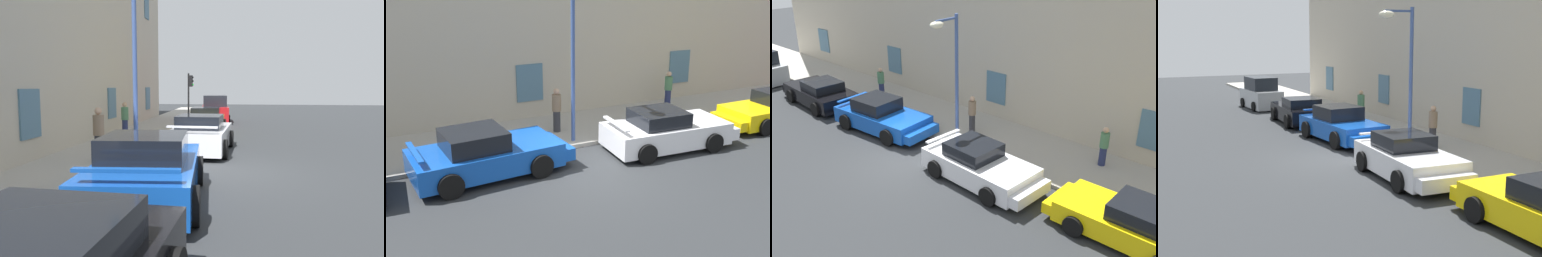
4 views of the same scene
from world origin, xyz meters
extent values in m
plane|color=#2B2D30|center=(0.00, 0.00, 0.00)|extent=(80.00, 80.00, 0.00)
cube|color=#A8A399|center=(0.00, 4.02, 0.07)|extent=(60.00, 3.62, 0.14)
cube|color=slate|center=(0.00, 5.80, 1.60)|extent=(1.10, 0.06, 1.50)
cube|color=slate|center=(7.38, 5.80, 1.60)|extent=(1.10, 0.06, 1.50)
cube|color=#144CB2|center=(-3.04, 1.42, 0.56)|extent=(4.51, 2.34, 0.71)
cube|color=black|center=(-3.37, 1.39, 1.19)|extent=(1.87, 1.74, 0.56)
cube|color=#144CB2|center=(-1.13, 1.56, 0.47)|extent=(1.45, 1.95, 0.39)
cube|color=#144CB2|center=(-5.05, 1.26, 1.13)|extent=(0.29, 1.72, 0.06)
cylinder|color=black|center=(-1.77, 2.52, 0.36)|extent=(0.74, 0.29, 0.73)
cylinder|color=black|center=(-1.62, 0.51, 0.36)|extent=(0.74, 0.29, 0.73)
cylinder|color=black|center=(-4.47, 2.32, 0.36)|extent=(0.74, 0.29, 0.73)
cylinder|color=black|center=(-4.32, 0.31, 0.36)|extent=(0.74, 0.29, 0.73)
cube|color=white|center=(3.14, 0.92, 0.54)|extent=(4.29, 2.16, 0.75)
cube|color=black|center=(2.83, 0.93, 1.15)|extent=(1.76, 1.64, 0.48)
cube|color=white|center=(4.99, 0.82, 0.45)|extent=(1.35, 1.85, 0.41)
cube|color=white|center=(1.22, 1.02, 1.13)|extent=(0.25, 1.65, 0.06)
cylinder|color=black|center=(4.49, 1.81, 0.33)|extent=(0.68, 0.27, 0.67)
cylinder|color=black|center=(4.39, -0.12, 0.33)|extent=(0.68, 0.27, 0.67)
cylinder|color=black|center=(1.90, 1.95, 0.33)|extent=(0.68, 0.27, 0.67)
cylinder|color=black|center=(1.79, 0.02, 0.33)|extent=(0.68, 0.27, 0.67)
cube|color=yellow|center=(6.73, 1.23, 0.43)|extent=(1.27, 1.67, 0.37)
cylinder|color=black|center=(7.28, 0.33, 0.33)|extent=(0.65, 0.25, 0.65)
cylinder|color=black|center=(7.27, 2.13, 0.33)|extent=(0.65, 0.25, 0.65)
cylinder|color=#3F5999|center=(0.43, 2.64, 2.80)|extent=(0.14, 0.14, 5.32)
cylinder|color=navy|center=(6.02, 4.73, 0.52)|extent=(0.34, 0.34, 0.75)
cylinder|color=#4C7F59|center=(6.02, 4.73, 1.19)|extent=(0.43, 0.43, 0.58)
sphere|color=tan|center=(6.02, 4.73, 1.60)|extent=(0.22, 0.22, 0.22)
cylinder|color=#333338|center=(0.29, 3.77, 0.54)|extent=(0.37, 0.37, 0.80)
cylinder|color=#8C7259|center=(0.29, 3.77, 1.25)|extent=(0.46, 0.46, 0.62)
sphere|color=tan|center=(0.29, 3.77, 1.68)|extent=(0.22, 0.22, 0.22)
camera|label=1|loc=(-10.58, -0.46, 2.43)|focal=35.06mm
camera|label=2|loc=(-6.16, -11.40, 5.91)|focal=43.54mm
camera|label=3|loc=(12.08, -9.83, 8.29)|focal=41.33mm
camera|label=4|loc=(16.99, -7.58, 4.55)|focal=49.15mm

